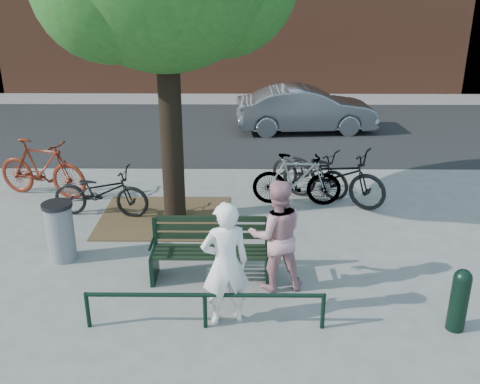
{
  "coord_description": "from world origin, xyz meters",
  "views": [
    {
      "loc": [
        0.49,
        -6.95,
        4.16
      ],
      "look_at": [
        0.43,
        1.0,
        1.0
      ],
      "focal_mm": 40.0,
      "sensor_mm": 36.0,
      "label": 1
    }
  ],
  "objects_px": {
    "person_left": "(225,264)",
    "parked_car": "(306,109)",
    "park_bench": "(211,248)",
    "litter_bin": "(60,231)",
    "person_right": "(276,235)",
    "bicycle_c": "(310,171)",
    "bollard": "(460,298)"
  },
  "relations": [
    {
      "from": "bicycle_c",
      "to": "parked_car",
      "type": "xyz_separation_m",
      "value": [
        0.43,
        4.87,
        0.18
      ]
    },
    {
      "from": "person_left",
      "to": "litter_bin",
      "type": "relative_size",
      "value": 1.74
    },
    {
      "from": "litter_bin",
      "to": "bicycle_c",
      "type": "distance_m",
      "value": 5.15
    },
    {
      "from": "person_left",
      "to": "person_right",
      "type": "height_order",
      "value": "person_left"
    },
    {
      "from": "park_bench",
      "to": "person_left",
      "type": "bearing_deg",
      "value": -77.1
    },
    {
      "from": "person_left",
      "to": "person_right",
      "type": "distance_m",
      "value": 1.1
    },
    {
      "from": "litter_bin",
      "to": "bicycle_c",
      "type": "relative_size",
      "value": 0.53
    },
    {
      "from": "park_bench",
      "to": "bollard",
      "type": "relative_size",
      "value": 2.03
    },
    {
      "from": "park_bench",
      "to": "parked_car",
      "type": "bearing_deg",
      "value": 74.65
    },
    {
      "from": "person_left",
      "to": "parked_car",
      "type": "distance_m",
      "value": 9.65
    },
    {
      "from": "park_bench",
      "to": "person_right",
      "type": "xyz_separation_m",
      "value": [
        0.95,
        -0.27,
        0.35
      ]
    },
    {
      "from": "park_bench",
      "to": "person_left",
      "type": "relative_size",
      "value": 1.03
    },
    {
      "from": "person_left",
      "to": "person_right",
      "type": "relative_size",
      "value": 1.02
    },
    {
      "from": "parked_car",
      "to": "litter_bin",
      "type": "bearing_deg",
      "value": 144.57
    },
    {
      "from": "person_left",
      "to": "litter_bin",
      "type": "height_order",
      "value": "person_left"
    },
    {
      "from": "bollard",
      "to": "bicycle_c",
      "type": "xyz_separation_m",
      "value": [
        -1.35,
        4.72,
        0.02
      ]
    },
    {
      "from": "bollard",
      "to": "bicycle_c",
      "type": "bearing_deg",
      "value": 105.99
    },
    {
      "from": "park_bench",
      "to": "person_left",
      "type": "height_order",
      "value": "person_left"
    },
    {
      "from": "bollard",
      "to": "park_bench",
      "type": "bearing_deg",
      "value": 158.19
    },
    {
      "from": "park_bench",
      "to": "bicycle_c",
      "type": "distance_m",
      "value": 3.9
    },
    {
      "from": "litter_bin",
      "to": "parked_car",
      "type": "relative_size",
      "value": 0.24
    },
    {
      "from": "park_bench",
      "to": "bollard",
      "type": "bearing_deg",
      "value": -21.81
    },
    {
      "from": "person_right",
      "to": "litter_bin",
      "type": "distance_m",
      "value": 3.46
    },
    {
      "from": "person_left",
      "to": "litter_bin",
      "type": "distance_m",
      "value": 3.15
    },
    {
      "from": "person_left",
      "to": "parked_car",
      "type": "xyz_separation_m",
      "value": [
        2.02,
        9.44,
        -0.18
      ]
    },
    {
      "from": "person_left",
      "to": "bicycle_c",
      "type": "bearing_deg",
      "value": -123.04
    },
    {
      "from": "person_right",
      "to": "litter_bin",
      "type": "relative_size",
      "value": 1.71
    },
    {
      "from": "bicycle_c",
      "to": "parked_car",
      "type": "relative_size",
      "value": 0.46
    },
    {
      "from": "park_bench",
      "to": "person_left",
      "type": "xyz_separation_m",
      "value": [
        0.26,
        -1.13,
        0.36
      ]
    },
    {
      "from": "bollard",
      "to": "bicycle_c",
      "type": "distance_m",
      "value": 4.91
    },
    {
      "from": "park_bench",
      "to": "litter_bin",
      "type": "bearing_deg",
      "value": 167.76
    },
    {
      "from": "parked_car",
      "to": "person_right",
      "type": "bearing_deg",
      "value": 166.78
    }
  ]
}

